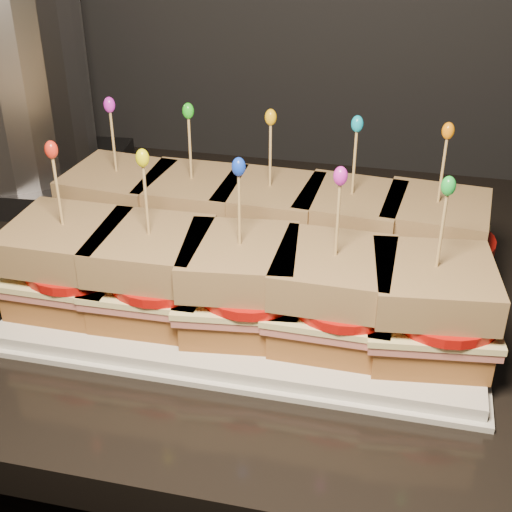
# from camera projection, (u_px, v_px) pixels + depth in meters

# --- Properties ---
(granite_slab) EXTENTS (2.46, 0.66, 0.04)m
(granite_slab) POSITION_uv_depth(u_px,v_px,m) (169.00, 271.00, 0.83)
(granite_slab) COLOR black
(granite_slab) RESTS_ON cabinet
(platter) EXTENTS (0.45, 0.28, 0.02)m
(platter) POSITION_uv_depth(u_px,v_px,m) (256.00, 294.00, 0.74)
(platter) COLOR white
(platter) RESTS_ON granite_slab
(platter_rim) EXTENTS (0.46, 0.29, 0.01)m
(platter_rim) POSITION_uv_depth(u_px,v_px,m) (256.00, 299.00, 0.74)
(platter_rim) COLOR white
(platter_rim) RESTS_ON granite_slab
(sandwich_0_bread_bot) EXTENTS (0.11, 0.11, 0.03)m
(sandwich_0_bread_bot) POSITION_uv_depth(u_px,v_px,m) (123.00, 229.00, 0.82)
(sandwich_0_bread_bot) COLOR brown
(sandwich_0_bread_bot) RESTS_ON platter
(sandwich_0_ham) EXTENTS (0.12, 0.12, 0.01)m
(sandwich_0_ham) POSITION_uv_depth(u_px,v_px,m) (121.00, 215.00, 0.81)
(sandwich_0_ham) COLOR #C2625F
(sandwich_0_ham) RESTS_ON sandwich_0_bread_bot
(sandwich_0_cheese) EXTENTS (0.12, 0.12, 0.01)m
(sandwich_0_cheese) POSITION_uv_depth(u_px,v_px,m) (120.00, 209.00, 0.81)
(sandwich_0_cheese) COLOR #FBEFA0
(sandwich_0_cheese) RESTS_ON sandwich_0_ham
(sandwich_0_tomato) EXTENTS (0.10, 0.10, 0.01)m
(sandwich_0_tomato) POSITION_uv_depth(u_px,v_px,m) (128.00, 207.00, 0.79)
(sandwich_0_tomato) COLOR red
(sandwich_0_tomato) RESTS_ON sandwich_0_cheese
(sandwich_0_bread_top) EXTENTS (0.11, 0.11, 0.03)m
(sandwich_0_bread_top) POSITION_uv_depth(u_px,v_px,m) (118.00, 186.00, 0.79)
(sandwich_0_bread_top) COLOR #4D270D
(sandwich_0_bread_top) RESTS_ON sandwich_0_tomato
(sandwich_0_pick) EXTENTS (0.00, 0.00, 0.09)m
(sandwich_0_pick) POSITION_uv_depth(u_px,v_px,m) (114.00, 145.00, 0.77)
(sandwich_0_pick) COLOR tan
(sandwich_0_pick) RESTS_ON sandwich_0_bread_top
(sandwich_0_frill) EXTENTS (0.01, 0.01, 0.02)m
(sandwich_0_frill) POSITION_uv_depth(u_px,v_px,m) (109.00, 105.00, 0.74)
(sandwich_0_frill) COLOR #C920CE
(sandwich_0_frill) RESTS_ON sandwich_0_pick
(sandwich_1_bread_bot) EXTENTS (0.10, 0.10, 0.03)m
(sandwich_1_bread_bot) POSITION_uv_depth(u_px,v_px,m) (194.00, 237.00, 0.80)
(sandwich_1_bread_bot) COLOR brown
(sandwich_1_bread_bot) RESTS_ON platter
(sandwich_1_ham) EXTENTS (0.11, 0.11, 0.01)m
(sandwich_1_ham) POSITION_uv_depth(u_px,v_px,m) (194.00, 223.00, 0.79)
(sandwich_1_ham) COLOR #C2625F
(sandwich_1_ham) RESTS_ON sandwich_1_bread_bot
(sandwich_1_cheese) EXTENTS (0.11, 0.11, 0.01)m
(sandwich_1_cheese) POSITION_uv_depth(u_px,v_px,m) (193.00, 217.00, 0.79)
(sandwich_1_cheese) COLOR #FBEFA0
(sandwich_1_cheese) RESTS_ON sandwich_1_ham
(sandwich_1_tomato) EXTENTS (0.10, 0.10, 0.01)m
(sandwich_1_tomato) POSITION_uv_depth(u_px,v_px,m) (202.00, 215.00, 0.78)
(sandwich_1_tomato) COLOR red
(sandwich_1_tomato) RESTS_ON sandwich_1_cheese
(sandwich_1_bread_top) EXTENTS (0.10, 0.10, 0.03)m
(sandwich_1_bread_top) POSITION_uv_depth(u_px,v_px,m) (192.00, 193.00, 0.77)
(sandwich_1_bread_top) COLOR #4D270D
(sandwich_1_bread_top) RESTS_ON sandwich_1_tomato
(sandwich_1_pick) EXTENTS (0.00, 0.00, 0.09)m
(sandwich_1_pick) POSITION_uv_depth(u_px,v_px,m) (190.00, 152.00, 0.75)
(sandwich_1_pick) COLOR tan
(sandwich_1_pick) RESTS_ON sandwich_1_bread_top
(sandwich_1_frill) EXTENTS (0.01, 0.01, 0.02)m
(sandwich_1_frill) POSITION_uv_depth(u_px,v_px,m) (188.00, 111.00, 0.73)
(sandwich_1_frill) COLOR green
(sandwich_1_frill) RESTS_ON sandwich_1_pick
(sandwich_2_bread_bot) EXTENTS (0.10, 0.10, 0.03)m
(sandwich_2_bread_bot) POSITION_uv_depth(u_px,v_px,m) (269.00, 245.00, 0.78)
(sandwich_2_bread_bot) COLOR brown
(sandwich_2_bread_bot) RESTS_ON platter
(sandwich_2_ham) EXTENTS (0.11, 0.11, 0.01)m
(sandwich_2_ham) POSITION_uv_depth(u_px,v_px,m) (269.00, 231.00, 0.78)
(sandwich_2_ham) COLOR #C2625F
(sandwich_2_ham) RESTS_ON sandwich_2_bread_bot
(sandwich_2_cheese) EXTENTS (0.12, 0.11, 0.01)m
(sandwich_2_cheese) POSITION_uv_depth(u_px,v_px,m) (270.00, 225.00, 0.77)
(sandwich_2_cheese) COLOR #FBEFA0
(sandwich_2_cheese) RESTS_ON sandwich_2_ham
(sandwich_2_tomato) EXTENTS (0.10, 0.10, 0.01)m
(sandwich_2_tomato) POSITION_uv_depth(u_px,v_px,m) (279.00, 223.00, 0.76)
(sandwich_2_tomato) COLOR red
(sandwich_2_tomato) RESTS_ON sandwich_2_cheese
(sandwich_2_bread_top) EXTENTS (0.11, 0.11, 0.03)m
(sandwich_2_bread_top) POSITION_uv_depth(u_px,v_px,m) (270.00, 201.00, 0.76)
(sandwich_2_bread_top) COLOR #4D270D
(sandwich_2_bread_top) RESTS_ON sandwich_2_tomato
(sandwich_2_pick) EXTENTS (0.00, 0.00, 0.09)m
(sandwich_2_pick) POSITION_uv_depth(u_px,v_px,m) (270.00, 159.00, 0.73)
(sandwich_2_pick) COLOR tan
(sandwich_2_pick) RESTS_ON sandwich_2_bread_top
(sandwich_2_frill) EXTENTS (0.01, 0.01, 0.02)m
(sandwich_2_frill) POSITION_uv_depth(u_px,v_px,m) (271.00, 117.00, 0.71)
(sandwich_2_frill) COLOR #ECAB0D
(sandwich_2_frill) RESTS_ON sandwich_2_pick
(sandwich_3_bread_bot) EXTENTS (0.11, 0.11, 0.03)m
(sandwich_3_bread_bot) POSITION_uv_depth(u_px,v_px,m) (348.00, 254.00, 0.77)
(sandwich_3_bread_bot) COLOR brown
(sandwich_3_bread_bot) RESTS_ON platter
(sandwich_3_ham) EXTENTS (0.12, 0.12, 0.01)m
(sandwich_3_ham) POSITION_uv_depth(u_px,v_px,m) (349.00, 240.00, 0.76)
(sandwich_3_ham) COLOR #C2625F
(sandwich_3_ham) RESTS_ON sandwich_3_bread_bot
(sandwich_3_cheese) EXTENTS (0.12, 0.12, 0.01)m
(sandwich_3_cheese) POSITION_uv_depth(u_px,v_px,m) (349.00, 234.00, 0.75)
(sandwich_3_cheese) COLOR #FBEFA0
(sandwich_3_cheese) RESTS_ON sandwich_3_ham
(sandwich_3_tomato) EXTENTS (0.10, 0.10, 0.01)m
(sandwich_3_tomato) POSITION_uv_depth(u_px,v_px,m) (360.00, 231.00, 0.74)
(sandwich_3_tomato) COLOR red
(sandwich_3_tomato) RESTS_ON sandwich_3_cheese
(sandwich_3_bread_top) EXTENTS (0.11, 0.11, 0.03)m
(sandwich_3_bread_top) POSITION_uv_depth(u_px,v_px,m) (351.00, 209.00, 0.74)
(sandwich_3_bread_top) COLOR #4D270D
(sandwich_3_bread_top) RESTS_ON sandwich_3_tomato
(sandwich_3_pick) EXTENTS (0.00, 0.00, 0.09)m
(sandwich_3_pick) POSITION_uv_depth(u_px,v_px,m) (354.00, 167.00, 0.72)
(sandwich_3_pick) COLOR tan
(sandwich_3_pick) RESTS_ON sandwich_3_bread_top
(sandwich_3_frill) EXTENTS (0.01, 0.01, 0.02)m
(sandwich_3_frill) POSITION_uv_depth(u_px,v_px,m) (357.00, 124.00, 0.69)
(sandwich_3_frill) COLOR #0D9FC5
(sandwich_3_frill) RESTS_ON sandwich_3_pick
(sandwich_4_bread_bot) EXTENTS (0.11, 0.11, 0.03)m
(sandwich_4_bread_bot) POSITION_uv_depth(u_px,v_px,m) (429.00, 263.00, 0.75)
(sandwich_4_bread_bot) COLOR brown
(sandwich_4_bread_bot) RESTS_ON platter
(sandwich_4_ham) EXTENTS (0.12, 0.12, 0.01)m
(sandwich_4_ham) POSITION_uv_depth(u_px,v_px,m) (431.00, 249.00, 0.74)
(sandwich_4_ham) COLOR #C2625F
(sandwich_4_ham) RESTS_ON sandwich_4_bread_bot
(sandwich_4_cheese) EXTENTS (0.12, 0.12, 0.01)m
(sandwich_4_cheese) POSITION_uv_depth(u_px,v_px,m) (432.00, 243.00, 0.74)
(sandwich_4_cheese) COLOR #FBEFA0
(sandwich_4_cheese) RESTS_ON sandwich_4_ham
(sandwich_4_tomato) EXTENTS (0.10, 0.10, 0.01)m
(sandwich_4_tomato) POSITION_uv_depth(u_px,v_px,m) (445.00, 240.00, 0.73)
(sandwich_4_tomato) COLOR red
(sandwich_4_tomato) RESTS_ON sandwich_4_cheese
(sandwich_4_bread_top) EXTENTS (0.11, 0.11, 0.03)m
(sandwich_4_bread_top) POSITION_uv_depth(u_px,v_px,m) (436.00, 217.00, 0.72)
(sandwich_4_bread_top) COLOR #4D270D
(sandwich_4_bread_top) RESTS_ON sandwich_4_tomato
(sandwich_4_pick) EXTENTS (0.00, 0.00, 0.09)m
(sandwich_4_pick) POSITION_uv_depth(u_px,v_px,m) (442.00, 174.00, 0.70)
(sandwich_4_pick) COLOR tan
(sandwich_4_pick) RESTS_ON sandwich_4_bread_top
(sandwich_4_frill) EXTENTS (0.01, 0.01, 0.02)m
(sandwich_4_frill) POSITION_uv_depth(u_px,v_px,m) (448.00, 131.00, 0.68)
(sandwich_4_frill) COLOR orange
(sandwich_4_frill) RESTS_ON sandwich_4_pick
(sandwich_5_bread_bot) EXTENTS (0.10, 0.10, 0.03)m
(sandwich_5_bread_bot) POSITION_uv_depth(u_px,v_px,m) (72.00, 288.00, 0.71)
(sandwich_5_bread_bot) COLOR brown
(sandwich_5_bread_bot) RESTS_ON platter
(sandwich_5_ham) EXTENTS (0.11, 0.11, 0.01)m
(sandwich_5_ham) POSITION_uv_depth(u_px,v_px,m) (70.00, 273.00, 0.70)
(sandwich_5_ham) COLOR #C2625F
(sandwich_5_ham) RESTS_ON sandwich_5_bread_bot
(sandwich_5_cheese) EXTENTS (0.11, 0.11, 0.01)m
(sandwich_5_cheese) POSITION_uv_depth(u_px,v_px,m) (69.00, 267.00, 0.70)
(sandwich_5_cheese) COLOR #FBEFA0
(sandwich_5_cheese) RESTS_ON sandwich_5_ham
(sandwich_5_tomato) EXTENTS (0.10, 0.10, 0.01)m
(sandwich_5_tomato) POSITION_uv_depth(u_px,v_px,m) (77.00, 265.00, 0.68)
(sandwich_5_tomato) COLOR red
(sandwich_5_tomato) RESTS_ON sandwich_5_cheese
(sandwich_5_bread_top) EXTENTS (0.10, 0.10, 0.03)m
(sandwich_5_bread_top) POSITION_uv_depth(u_px,v_px,m) (65.00, 240.00, 0.68)
(sandwich_5_bread_top) COLOR #4D270D
(sandwich_5_bread_top) RESTS_ON sandwich_5_tomato
(sandwich_5_pick) EXTENTS (0.00, 0.00, 0.09)m
(sandwich_5_pick) POSITION_uv_depth(u_px,v_px,m) (58.00, 195.00, 0.66)
(sandwich_5_pick) COLOR tan
(sandwich_5_pick) RESTS_ON sandwich_5_bread_top
(sandwich_5_frill) EXTENTS (0.01, 0.01, 0.02)m
(sandwich_5_frill) POSITION_uv_depth(u_px,v_px,m) (51.00, 150.00, 0.63)
(sandwich_5_frill) COLOR red
(sandwich_5_frill) RESTS_ON sandwich_5_pick
(sandwich_6_bread_bot) EXTENTS (0.10, 0.10, 0.03)m
(sandwich_6_bread_bot) POSITION_uv_depth(u_px,v_px,m) (154.00, 299.00, 0.69)
(sandwich_6_bread_bot) COLOR brown
(sandwich_6_bread_bot) RESTS_ON platter
(sandwich_6_ham) EXTENTS (0.11, 0.11, 0.01)m
(sandwich_6_ham) POSITION_uv_depth(u_px,v_px,m) (153.00, 283.00, 0.68)
(sandwich_6_ham) COLOR #C2625F
(sandwich_6_ham) RESTS_ON sandwich_6_bread_bot
(sandwich_6_cheese) EXTENTS (0.12, 0.11, 0.01)m
(sandwich_6_cheese) POSITION_uv_depth(u_px,v_px,m) (153.00, 277.00, 0.68)
(sandwich_6_cheese) COLOR #FBEFA0
(sandwich_6_cheese) RESTS_ON sandwich_6_ham
(sandwich_6_tomato) EXTENTS (0.10, 0.10, 0.01)m
(sandwich_6_tomato) POSITION_uv_depth(u_px,v_px,m) (162.00, 275.00, 0.67)
(sandwich_6_tomato) COLOR red
(sandwich_6_tomato) RESTS_ON sandwich_6_cheese
(sandwich_6_bread_top) EXTENTS (0.10, 0.10, 0.03)m
(sandwich_6_bread_top) POSITION_uv_depth(u_px,v_px,m) (150.00, 250.00, 0.66)
(sandwich_6_bread_top) COLOR #4D270D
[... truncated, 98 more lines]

